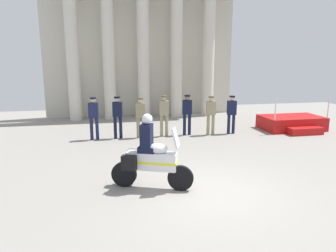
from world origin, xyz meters
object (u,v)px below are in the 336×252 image
object	(u,v)px
officer_in_row_6	(232,111)
motorcycle_with_rider	(149,158)
officer_in_row_1	(118,114)
officer_in_row_3	(164,112)
officer_in_row_2	(141,114)
officer_in_row_5	(211,112)
officer_in_row_0	(94,115)
officer_in_row_4	(187,112)
reviewing_stand	(292,123)

from	to	relation	value
officer_in_row_6	motorcycle_with_rider	bearing A→B (deg)	58.26
officer_in_row_1	officer_in_row_3	distance (m)	1.92
officer_in_row_2	officer_in_row_5	distance (m)	2.99
officer_in_row_3	motorcycle_with_rider	world-z (taller)	motorcycle_with_rider
officer_in_row_0	officer_in_row_2	world-z (taller)	officer_in_row_0
officer_in_row_3	officer_in_row_6	distance (m)	2.95
officer_in_row_4	officer_in_row_6	bearing A→B (deg)	-175.75
officer_in_row_1	officer_in_row_5	distance (m)	3.92
officer_in_row_1	officer_in_row_6	xyz separation A→B (m)	(4.86, -0.10, -0.04)
reviewing_stand	officer_in_row_6	distance (m)	3.15
officer_in_row_3	officer_in_row_6	bearing A→B (deg)	-173.87
officer_in_row_1	officer_in_row_3	world-z (taller)	officer_in_row_3
reviewing_stand	officer_in_row_2	size ratio (longest dim) A/B	1.65
officer_in_row_2	motorcycle_with_rider	size ratio (longest dim) A/B	0.84
reviewing_stand	officer_in_row_0	distance (m)	8.91
officer_in_row_2	officer_in_row_5	size ratio (longest dim) A/B	0.99
officer_in_row_0	motorcycle_with_rider	bearing A→B (deg)	113.57
officer_in_row_1	officer_in_row_4	bearing A→B (deg)	-171.47
officer_in_row_1	officer_in_row_4	size ratio (longest dim) A/B	1.00
reviewing_stand	officer_in_row_5	world-z (taller)	officer_in_row_5
officer_in_row_0	officer_in_row_2	bearing A→B (deg)	-172.99
officer_in_row_3	officer_in_row_1	bearing A→B (deg)	7.87
reviewing_stand	officer_in_row_3	world-z (taller)	officer_in_row_3
officer_in_row_5	motorcycle_with_rider	xyz separation A→B (m)	(-3.39, -5.16, -0.19)
officer_in_row_3	motorcycle_with_rider	distance (m)	5.49
officer_in_row_0	officer_in_row_6	xyz separation A→B (m)	(5.81, -0.08, -0.04)
officer_in_row_5	officer_in_row_6	size ratio (longest dim) A/B	1.01
officer_in_row_5	motorcycle_with_rider	bearing A→B (deg)	64.79
motorcycle_with_rider	reviewing_stand	bearing A→B (deg)	58.15
reviewing_stand	officer_in_row_1	distance (m)	7.97
motorcycle_with_rider	officer_in_row_6	bearing A→B (deg)	72.33
officer_in_row_4	officer_in_row_5	bearing A→B (deg)	178.21
officer_in_row_2	officer_in_row_3	size ratio (longest dim) A/B	0.96
officer_in_row_6	officer_in_row_0	bearing A→B (deg)	7.26
officer_in_row_1	officer_in_row_5	xyz separation A→B (m)	(3.91, -0.15, -0.03)
officer_in_row_2	officer_in_row_5	bearing A→B (deg)	-173.68
officer_in_row_6	motorcycle_with_rider	world-z (taller)	motorcycle_with_rider
officer_in_row_4	reviewing_stand	bearing A→B (deg)	-171.35
officer_in_row_1	motorcycle_with_rider	bearing A→B (deg)	103.71
reviewing_stand	motorcycle_with_rider	size ratio (longest dim) A/B	1.37
reviewing_stand	officer_in_row_4	world-z (taller)	officer_in_row_4
officer_in_row_3	motorcycle_with_rider	xyz separation A→B (m)	(-1.39, -5.31, -0.22)
officer_in_row_5	reviewing_stand	bearing A→B (deg)	-168.74
reviewing_stand	motorcycle_with_rider	world-z (taller)	motorcycle_with_rider
officer_in_row_3	reviewing_stand	bearing A→B (deg)	-171.16
officer_in_row_0	officer_in_row_2	xyz separation A→B (m)	(1.87, -0.03, -0.04)
reviewing_stand	officer_in_row_0	bearing A→B (deg)	-179.34
officer_in_row_5	officer_in_row_6	bearing A→B (deg)	-169.33
officer_in_row_0	officer_in_row_3	world-z (taller)	officer_in_row_3
reviewing_stand	officer_in_row_1	size ratio (longest dim) A/B	1.59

